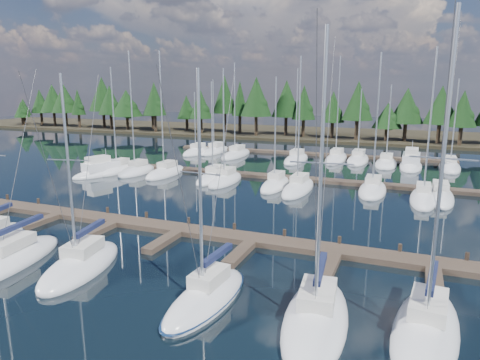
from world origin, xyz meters
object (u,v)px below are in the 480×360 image
at_px(front_sailboat_4, 206,298).
at_px(front_sailboat_6, 426,329).
at_px(front_sailboat_3, 81,265).
at_px(motor_yacht_right, 411,164).
at_px(motor_yacht_left, 101,171).
at_px(front_sailboat_2, 7,261).
at_px(main_dock, 178,232).
at_px(front_sailboat_5, 316,318).

height_order(front_sailboat_4, front_sailboat_6, front_sailboat_6).
relative_size(front_sailboat_3, front_sailboat_6, 0.84).
bearing_deg(front_sailboat_6, motor_yacht_right, 91.34).
bearing_deg(motor_yacht_left, front_sailboat_4, -42.35).
bearing_deg(front_sailboat_2, motor_yacht_left, 117.92).
distance_m(front_sailboat_2, front_sailboat_3, 5.01).
distance_m(main_dock, front_sailboat_4, 11.07).
bearing_deg(motor_yacht_left, front_sailboat_6, -32.20).
relative_size(front_sailboat_3, motor_yacht_right, 1.39).
bearing_deg(main_dock, motor_yacht_right, 65.99).
xyz_separation_m(front_sailboat_3, motor_yacht_left, (-18.32, 24.15, 0.18)).
bearing_deg(front_sailboat_4, front_sailboat_5, 1.06).
height_order(front_sailboat_3, front_sailboat_6, front_sailboat_6).
height_order(main_dock, front_sailboat_3, front_sailboat_3).
bearing_deg(motor_yacht_right, front_sailboat_3, -112.81).
xyz_separation_m(front_sailboat_3, motor_yacht_right, (18.78, 44.67, 0.22)).
bearing_deg(front_sailboat_6, front_sailboat_3, -179.62).
relative_size(front_sailboat_4, motor_yacht_right, 1.40).
xyz_separation_m(front_sailboat_2, motor_yacht_left, (-13.49, 25.45, 0.18)).
bearing_deg(front_sailboat_5, front_sailboat_3, 177.03).
bearing_deg(front_sailboat_4, motor_yacht_left, 137.65).
relative_size(front_sailboat_2, motor_yacht_right, 1.43).
bearing_deg(front_sailboat_5, front_sailboat_6, 10.52).
bearing_deg(motor_yacht_left, front_sailboat_5, -36.85).
bearing_deg(front_sailboat_3, front_sailboat_6, 0.38).
distance_m(front_sailboat_3, motor_yacht_left, 30.32).
xyz_separation_m(main_dock, motor_yacht_left, (-20.73, 16.25, 0.25)).
bearing_deg(front_sailboat_3, motor_yacht_right, 67.19).
height_order(front_sailboat_4, front_sailboat_5, front_sailboat_5).
distance_m(front_sailboat_4, motor_yacht_right, 46.56).
xyz_separation_m(front_sailboat_3, front_sailboat_5, (14.94, -0.78, 0.01)).
height_order(front_sailboat_4, motor_yacht_left, front_sailboat_4).
relative_size(front_sailboat_3, motor_yacht_left, 1.48).
distance_m(front_sailboat_5, front_sailboat_6, 4.97).
xyz_separation_m(main_dock, front_sailboat_5, (12.54, -8.68, 0.08)).
height_order(main_dock, front_sailboat_6, front_sailboat_6).
height_order(front_sailboat_2, front_sailboat_6, front_sailboat_6).
bearing_deg(front_sailboat_5, motor_yacht_right, 85.17).
xyz_separation_m(motor_yacht_left, motor_yacht_right, (37.11, 20.52, 0.04)).
xyz_separation_m(front_sailboat_4, motor_yacht_right, (9.64, 45.55, 0.21)).
bearing_deg(main_dock, front_sailboat_3, -106.93).
xyz_separation_m(front_sailboat_3, front_sailboat_4, (9.14, -0.88, 0.01)).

